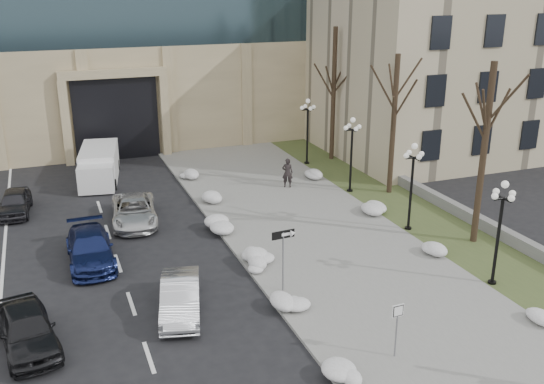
{
  "coord_description": "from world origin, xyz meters",
  "views": [
    {
      "loc": [
        -8.98,
        -12.4,
        12.43
      ],
      "look_at": [
        0.23,
        11.49,
        3.5
      ],
      "focal_mm": 40.0,
      "sensor_mm": 36.0,
      "label": 1
    }
  ],
  "objects_px": {
    "car_b": "(180,297)",
    "one_way_sign": "(287,241)",
    "lamppost_d": "(308,123)",
    "car_a": "(27,329)",
    "car_d": "(134,211)",
    "car_c": "(90,249)",
    "pedestrian": "(287,173)",
    "lamppost_a": "(500,219)",
    "lamppost_b": "(412,175)",
    "car_e": "(15,202)",
    "box_truck": "(99,166)",
    "keep_sign": "(397,319)",
    "lamppost_c": "(352,145)"
  },
  "relations": [
    {
      "from": "pedestrian",
      "to": "lamppost_d",
      "type": "relative_size",
      "value": 0.4
    },
    {
      "from": "box_truck",
      "to": "lamppost_a",
      "type": "height_order",
      "value": "lamppost_a"
    },
    {
      "from": "pedestrian",
      "to": "lamppost_b",
      "type": "height_order",
      "value": "lamppost_b"
    },
    {
      "from": "car_d",
      "to": "keep_sign",
      "type": "relative_size",
      "value": 2.34
    },
    {
      "from": "keep_sign",
      "to": "car_b",
      "type": "bearing_deg",
      "value": 134.61
    },
    {
      "from": "car_b",
      "to": "one_way_sign",
      "type": "height_order",
      "value": "one_way_sign"
    },
    {
      "from": "car_e",
      "to": "lamppost_d",
      "type": "distance_m",
      "value": 19.67
    },
    {
      "from": "car_c",
      "to": "lamppost_d",
      "type": "distance_m",
      "value": 19.5
    },
    {
      "from": "one_way_sign",
      "to": "lamppost_b",
      "type": "distance_m",
      "value": 9.38
    },
    {
      "from": "car_a",
      "to": "car_c",
      "type": "xyz_separation_m",
      "value": [
        2.75,
        6.36,
        -0.04
      ]
    },
    {
      "from": "one_way_sign",
      "to": "lamppost_a",
      "type": "relative_size",
      "value": 0.6
    },
    {
      "from": "car_a",
      "to": "car_d",
      "type": "distance_m",
      "value": 11.92
    },
    {
      "from": "car_c",
      "to": "lamppost_a",
      "type": "xyz_separation_m",
      "value": [
        15.94,
        -8.52,
        2.35
      ]
    },
    {
      "from": "pedestrian",
      "to": "lamppost_c",
      "type": "distance_m",
      "value": 4.42
    },
    {
      "from": "car_b",
      "to": "car_d",
      "type": "xyz_separation_m",
      "value": [
        -0.19,
        10.22,
        -0.01
      ]
    },
    {
      "from": "car_c",
      "to": "car_e",
      "type": "height_order",
      "value": "car_c"
    },
    {
      "from": "one_way_sign",
      "to": "lamppost_d",
      "type": "xyz_separation_m",
      "value": [
        8.51,
        16.88,
        0.73
      ]
    },
    {
      "from": "car_b",
      "to": "car_a",
      "type": "bearing_deg",
      "value": -162.05
    },
    {
      "from": "car_d",
      "to": "car_c",
      "type": "bearing_deg",
      "value": -115.53
    },
    {
      "from": "car_d",
      "to": "pedestrian",
      "type": "xyz_separation_m",
      "value": [
        9.92,
        2.32,
        0.36
      ]
    },
    {
      "from": "car_c",
      "to": "lamppost_c",
      "type": "distance_m",
      "value": 16.73
    },
    {
      "from": "car_b",
      "to": "car_d",
      "type": "bearing_deg",
      "value": 105.05
    },
    {
      "from": "pedestrian",
      "to": "lamppost_a",
      "type": "bearing_deg",
      "value": 126.52
    },
    {
      "from": "car_b",
      "to": "lamppost_b",
      "type": "distance_m",
      "value": 13.85
    },
    {
      "from": "car_a",
      "to": "keep_sign",
      "type": "distance_m",
      "value": 13.01
    },
    {
      "from": "car_e",
      "to": "lamppost_b",
      "type": "distance_m",
      "value": 21.91
    },
    {
      "from": "lamppost_a",
      "to": "lamppost_b",
      "type": "xyz_separation_m",
      "value": [
        0.0,
        6.5,
        0.0
      ]
    },
    {
      "from": "box_truck",
      "to": "one_way_sign",
      "type": "relative_size",
      "value": 2.37
    },
    {
      "from": "car_c",
      "to": "pedestrian",
      "type": "xyz_separation_m",
      "value": [
        12.61,
        6.57,
        0.34
      ]
    },
    {
      "from": "pedestrian",
      "to": "box_truck",
      "type": "height_order",
      "value": "box_truck"
    },
    {
      "from": "pedestrian",
      "to": "keep_sign",
      "type": "distance_m",
      "value": 18.6
    },
    {
      "from": "keep_sign",
      "to": "car_c",
      "type": "bearing_deg",
      "value": 125.1
    },
    {
      "from": "car_e",
      "to": "lamppost_d",
      "type": "height_order",
      "value": "lamppost_d"
    },
    {
      "from": "car_a",
      "to": "car_d",
      "type": "xyz_separation_m",
      "value": [
        5.43,
        10.61,
        -0.06
      ]
    },
    {
      "from": "car_d",
      "to": "lamppost_a",
      "type": "bearing_deg",
      "value": -37.18
    },
    {
      "from": "car_e",
      "to": "lamppost_a",
      "type": "bearing_deg",
      "value": -35.44
    },
    {
      "from": "pedestrian",
      "to": "car_d",
      "type": "bearing_deg",
      "value": 37.22
    },
    {
      "from": "car_b",
      "to": "lamppost_b",
      "type": "bearing_deg",
      "value": 30.8
    },
    {
      "from": "car_d",
      "to": "lamppost_a",
      "type": "height_order",
      "value": "lamppost_a"
    },
    {
      "from": "one_way_sign",
      "to": "lamppost_a",
      "type": "xyz_separation_m",
      "value": [
        8.51,
        -2.62,
        0.73
      ]
    },
    {
      "from": "lamppost_d",
      "to": "car_a",
      "type": "bearing_deg",
      "value": -137.15
    },
    {
      "from": "car_d",
      "to": "keep_sign",
      "type": "bearing_deg",
      "value": -61.35
    },
    {
      "from": "pedestrian",
      "to": "lamppost_d",
      "type": "distance_m",
      "value": 5.88
    },
    {
      "from": "car_a",
      "to": "pedestrian",
      "type": "bearing_deg",
      "value": 30.89
    },
    {
      "from": "car_b",
      "to": "car_e",
      "type": "xyz_separation_m",
      "value": [
        -6.23,
        14.03,
        -0.03
      ]
    },
    {
      "from": "car_e",
      "to": "lamppost_d",
      "type": "relative_size",
      "value": 0.84
    },
    {
      "from": "car_d",
      "to": "lamppost_c",
      "type": "xyz_separation_m",
      "value": [
        13.26,
        0.22,
        2.38
      ]
    },
    {
      "from": "pedestrian",
      "to": "box_truck",
      "type": "distance_m",
      "value": 12.45
    },
    {
      "from": "lamppost_a",
      "to": "car_e",
      "type": "bearing_deg",
      "value": 139.33
    },
    {
      "from": "car_a",
      "to": "one_way_sign",
      "type": "relative_size",
      "value": 1.57
    }
  ]
}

